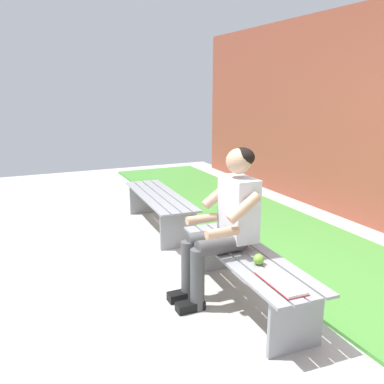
{
  "coord_description": "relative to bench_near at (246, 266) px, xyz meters",
  "views": [
    {
      "loc": [
        -2.54,
        1.61,
        1.68
      ],
      "look_at": [
        0.7,
        0.15,
        0.77
      ],
      "focal_mm": 38.74,
      "sensor_mm": 36.0,
      "label": 1
    }
  ],
  "objects": [
    {
      "name": "book_open",
      "position": [
        -0.52,
        0.06,
        0.11
      ],
      "size": [
        0.42,
        0.18,
        0.02
      ],
      "rotation": [
        0.0,
        0.0,
        -0.05
      ],
      "color": "white",
      "rests_on": "bench_near"
    },
    {
      "name": "person_seated",
      "position": [
        0.18,
        0.1,
        0.35
      ],
      "size": [
        0.5,
        0.69,
        1.23
      ],
      "color": "silver",
      "rests_on": "ground"
    },
    {
      "name": "bench_far",
      "position": [
        2.0,
        0.0,
        0.0
      ],
      "size": [
        1.63,
        0.53,
        0.42
      ],
      "rotation": [
        0.0,
        0.0,
        -0.05
      ],
      "color": "gray",
      "rests_on": "ground"
    },
    {
      "name": "bench_near",
      "position": [
        0.0,
        0.0,
        0.0
      ],
      "size": [
        1.58,
        0.52,
        0.42
      ],
      "rotation": [
        0.0,
        0.0,
        -0.05
      ],
      "color": "gray",
      "rests_on": "ground"
    },
    {
      "name": "ground_plane",
      "position": [
        1.0,
        1.0,
        -0.34
      ],
      "size": [
        10.0,
        7.0,
        0.04
      ],
      "primitive_type": "cube",
      "color": "#B2B2AD"
    },
    {
      "name": "apple",
      "position": [
        -0.2,
        0.02,
        0.14
      ],
      "size": [
        0.08,
        0.08,
        0.08
      ],
      "primitive_type": "sphere",
      "color": "#72B738",
      "rests_on": "bench_near"
    },
    {
      "name": "grass_strip",
      "position": [
        1.0,
        -1.16,
        -0.31
      ],
      "size": [
        9.0,
        1.58,
        0.03
      ],
      "primitive_type": "cube",
      "color": "#478C38",
      "rests_on": "ground"
    }
  ]
}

